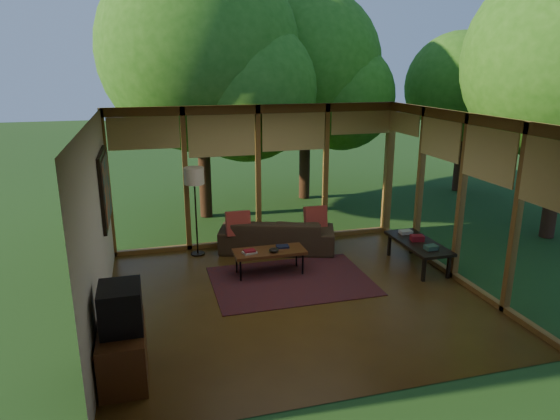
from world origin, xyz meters
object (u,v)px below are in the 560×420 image
object	(u,v)px
sofa	(277,234)
television	(121,307)
floor_lamp	(194,181)
coffee_table	(269,252)
media_cabinet	(123,352)
side_console	(418,244)

from	to	relation	value
sofa	television	bearing A→B (deg)	70.32
television	floor_lamp	distance (m)	3.83
coffee_table	television	bearing A→B (deg)	-133.95
media_cabinet	coffee_table	xyz separation A→B (m)	(2.29, 2.36, 0.09)
media_cabinet	television	bearing A→B (deg)	0.00
media_cabinet	television	xyz separation A→B (m)	(0.02, 0.00, 0.55)
television	side_console	world-z (taller)	television
sofa	coffee_table	size ratio (longest dim) A/B	1.79
media_cabinet	coffee_table	size ratio (longest dim) A/B	0.83
television	coffee_table	xyz separation A→B (m)	(2.27, 2.36, -0.46)
sofa	side_console	size ratio (longest dim) A/B	1.53
sofa	side_console	bearing A→B (deg)	165.07
side_console	floor_lamp	bearing A→B (deg)	156.51
television	floor_lamp	bearing A→B (deg)	71.54
television	sofa	bearing A→B (deg)	51.91
floor_lamp	side_console	distance (m)	4.10
media_cabinet	floor_lamp	distance (m)	3.95
side_console	television	bearing A→B (deg)	-157.56
sofa	side_console	xyz separation A→B (m)	(2.16, -1.42, 0.10)
coffee_table	sofa	bearing A→B (deg)	68.82
television	floor_lamp	size ratio (longest dim) A/B	0.33
coffee_table	media_cabinet	bearing A→B (deg)	-134.20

